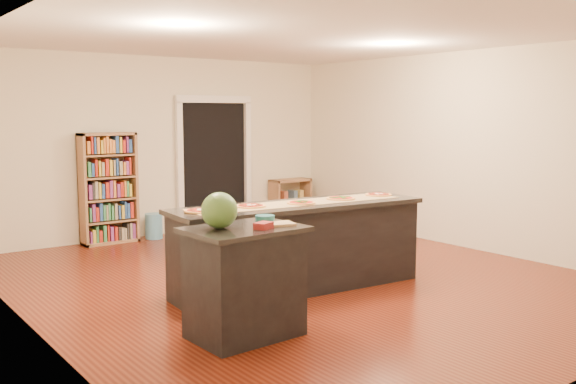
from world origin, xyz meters
TOP-DOWN VIEW (x-y plane):
  - room at (0.00, 0.00)m, footprint 6.00×7.00m
  - doorway at (0.90, 3.46)m, footprint 1.40×0.09m
  - kitchen_island at (-0.28, -0.37)m, footprint 2.89×0.78m
  - side_counter at (-1.57, -1.28)m, footprint 0.97×0.71m
  - bookshelf at (-0.99, 3.30)m, footprint 0.82×0.29m
  - low_shelf at (2.36, 3.29)m, footprint 0.75×0.32m
  - waste_bin at (-0.33, 3.23)m, footprint 0.27×0.27m
  - kraft_paper at (-0.28, -0.35)m, footprint 2.54×0.67m
  - watermelon at (-1.77, -1.20)m, footprint 0.31×0.31m
  - cutting_board at (-1.29, -1.36)m, footprint 0.34×0.27m
  - package_red at (-1.48, -1.44)m, footprint 0.19×0.16m
  - package_teal at (-1.30, -1.19)m, footprint 0.17×0.17m
  - pizza_a at (-1.43, -0.26)m, footprint 0.34×0.34m
  - pizza_b at (-0.85, -0.29)m, footprint 0.32×0.32m
  - pizza_c at (-0.28, -0.42)m, footprint 0.30×0.30m
  - pizza_d at (0.30, -0.40)m, footprint 0.31×0.31m
  - pizza_e at (0.87, -0.42)m, footprint 0.32×0.32m

SIDE VIEW (x-z plane):
  - waste_bin at x=-0.33m, z-range 0.00..0.39m
  - low_shelf at x=2.36m, z-range 0.00..0.75m
  - kitchen_island at x=-0.28m, z-range 0.00..0.96m
  - side_counter at x=-1.57m, z-range 0.00..0.97m
  - bookshelf at x=-0.99m, z-range 0.00..1.64m
  - kraft_paper at x=-0.28m, z-range 0.95..0.96m
  - pizza_b at x=-0.85m, z-range 0.96..0.98m
  - pizza_e at x=0.87m, z-range 0.96..0.98m
  - pizza_d at x=0.30m, z-range 0.96..0.98m
  - pizza_a at x=-1.43m, z-range 0.96..0.98m
  - pizza_c at x=-0.28m, z-range 0.96..0.98m
  - cutting_board at x=-1.29m, z-range 0.96..0.98m
  - package_red at x=-1.48m, z-range 0.96..1.02m
  - package_teal at x=-1.30m, z-range 0.96..1.03m
  - watermelon at x=-1.77m, z-range 0.96..1.27m
  - doorway at x=0.90m, z-range 0.10..2.31m
  - room at x=0.00m, z-range 0.00..2.80m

